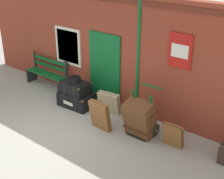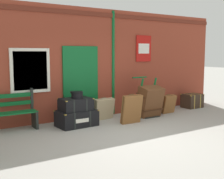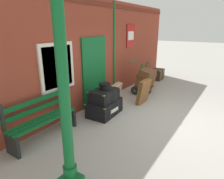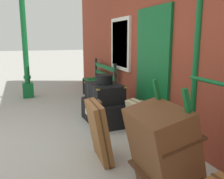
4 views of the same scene
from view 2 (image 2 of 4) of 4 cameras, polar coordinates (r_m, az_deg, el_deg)
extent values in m
plane|color=#A3A099|center=(6.64, 4.35, -9.51)|extent=(60.00, 60.00, 0.00)
cube|color=brown|center=(8.59, -6.07, 5.08)|extent=(10.40, 0.30, 3.20)
cube|color=maroon|center=(8.51, -5.68, 14.65)|extent=(10.40, 0.03, 0.12)
cube|color=#0F5B28|center=(8.42, -6.12, 1.29)|extent=(1.10, 0.05, 2.10)
cube|color=#093718|center=(8.41, -6.08, 1.28)|extent=(0.06, 0.02, 2.10)
cube|color=silver|center=(7.86, -15.68, 3.58)|extent=(1.04, 0.06, 1.16)
cube|color=silver|center=(7.84, -15.64, 3.57)|extent=(0.88, 0.02, 1.00)
cylinder|color=#0F5B28|center=(8.96, 0.23, 5.20)|extent=(0.09, 0.09, 3.14)
cube|color=#B7140F|center=(9.62, 6.21, 7.97)|extent=(0.60, 0.02, 0.84)
cube|color=white|center=(9.61, 6.26, 7.97)|extent=(0.44, 0.01, 0.32)
cube|color=#0F5B28|center=(7.34, -20.25, -4.71)|extent=(1.60, 0.09, 0.04)
cube|color=#0F5B28|center=(7.47, -20.48, -4.51)|extent=(1.60, 0.09, 0.04)
cube|color=#0F5B28|center=(7.61, -20.71, -4.32)|extent=(1.60, 0.09, 0.04)
cube|color=#0F5B28|center=(7.63, -20.87, -2.77)|extent=(1.60, 0.05, 0.10)
cube|color=#0F5B28|center=(7.60, -20.93, -1.29)|extent=(1.60, 0.05, 0.10)
cube|color=black|center=(7.71, -14.86, -5.67)|extent=(0.06, 0.40, 0.45)
cube|color=black|center=(7.80, -15.43, -1.76)|extent=(0.06, 0.06, 0.56)
cube|color=black|center=(7.72, -6.93, -5.57)|extent=(1.04, 0.70, 0.42)
cube|color=black|center=(7.62, -8.41, -5.77)|extent=(0.08, 0.65, 0.43)
cube|color=black|center=(7.83, -5.48, -5.37)|extent=(0.08, 0.65, 0.43)
cube|color=#B79338|center=(7.20, -9.12, -4.92)|extent=(0.05, 0.05, 0.02)
cube|color=#B79338|center=(7.67, -2.71, -4.10)|extent=(0.05, 0.05, 0.02)
cube|color=#B79338|center=(7.73, -11.16, -4.14)|extent=(0.05, 0.05, 0.02)
cube|color=#B79338|center=(8.17, -5.04, -3.43)|extent=(0.05, 0.05, 0.02)
cube|color=silver|center=(7.42, -5.81, -6.08)|extent=(0.36, 0.01, 0.10)
cube|color=black|center=(7.63, -7.10, -2.89)|extent=(0.81, 0.56, 0.32)
cube|color=black|center=(7.55, -8.31, -3.01)|extent=(0.05, 0.55, 0.33)
cube|color=black|center=(7.71, -5.91, -2.77)|extent=(0.05, 0.55, 0.33)
cube|color=#B79338|center=(7.22, -8.90, -2.30)|extent=(0.05, 0.05, 0.02)
cube|color=#B79338|center=(7.57, -3.69, -1.79)|extent=(0.05, 0.05, 0.02)
cube|color=#B79338|center=(7.67, -10.49, -1.78)|extent=(0.05, 0.05, 0.02)
cube|color=#B79338|center=(8.00, -5.50, -1.33)|extent=(0.05, 0.05, 0.02)
cylinder|color=black|center=(7.60, -6.85, -1.02)|extent=(0.30, 0.30, 0.18)
cylinder|color=black|center=(7.58, -6.99, -0.52)|extent=(0.32, 0.32, 0.04)
cube|color=black|center=(8.83, 7.41, -5.27)|extent=(0.56, 0.28, 0.03)
cube|color=#0F5B28|center=(8.73, 5.37, -1.59)|extent=(0.04, 0.36, 1.17)
cube|color=#0F5B28|center=(9.04, 7.87, -1.32)|extent=(0.04, 0.36, 1.17)
cylinder|color=#0F5B28|center=(9.06, 5.41, 2.38)|extent=(0.54, 0.04, 0.04)
cylinder|color=black|center=(8.80, 4.74, -4.31)|extent=(0.04, 0.32, 0.32)
cylinder|color=#B79338|center=(8.80, 4.74, -4.31)|extent=(0.07, 0.06, 0.06)
cylinder|color=black|center=(9.20, 7.92, -3.85)|extent=(0.04, 0.32, 0.32)
cylinder|color=#B79338|center=(9.20, 7.92, -3.85)|extent=(0.07, 0.06, 0.06)
cube|color=brown|center=(8.76, 7.38, -2.28)|extent=(0.68, 0.63, 0.96)
cube|color=#432715|center=(8.79, 7.36, -3.52)|extent=(0.70, 0.45, 0.13)
cube|color=#432715|center=(8.73, 7.40, -1.03)|extent=(0.70, 0.45, 0.13)
cube|color=brown|center=(7.91, 3.85, -3.87)|extent=(0.59, 0.30, 0.79)
cylinder|color=#4F3018|center=(7.86, 3.81, -0.98)|extent=(0.16, 0.04, 0.03)
cube|color=#482C16|center=(7.91, 3.85, -3.87)|extent=(0.60, 0.19, 0.78)
cube|color=brown|center=(9.43, 11.02, -2.81)|extent=(0.48, 0.28, 0.59)
cylinder|color=#4F3018|center=(9.40, 10.97, -0.98)|extent=(0.16, 0.03, 0.03)
cube|color=#482C16|center=(9.43, 11.02, -2.81)|extent=(0.49, 0.16, 0.58)
cube|color=tan|center=(8.40, -1.62, -3.82)|extent=(0.67, 0.34, 0.61)
cylinder|color=#71644C|center=(8.36, -1.69, -1.70)|extent=(0.16, 0.05, 0.03)
cube|color=brown|center=(8.40, -1.62, -3.82)|extent=(0.66, 0.21, 0.60)
cube|color=#332319|center=(10.62, 15.40, -2.14)|extent=(0.69, 0.50, 0.48)
cube|color=#B79338|center=(10.51, 14.85, -2.22)|extent=(0.05, 0.49, 0.49)
cube|color=#B79338|center=(10.74, 15.93, -2.06)|extent=(0.05, 0.49, 0.49)
cube|color=#B79338|center=(10.21, 15.20, -1.20)|extent=(0.05, 0.05, 0.02)
cube|color=#B79338|center=(10.70, 17.45, -0.91)|extent=(0.05, 0.05, 0.02)
cube|color=#B79338|center=(10.50, 13.39, -0.92)|extent=(0.05, 0.05, 0.02)
cube|color=#B79338|center=(10.97, 15.66, -0.65)|extent=(0.05, 0.05, 0.02)
camera|label=1|loc=(9.56, 52.92, 19.13)|focal=50.89mm
camera|label=3|loc=(3.94, -47.94, 11.98)|focal=31.91mm
camera|label=4|loc=(9.22, 21.96, 4.62)|focal=39.40mm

